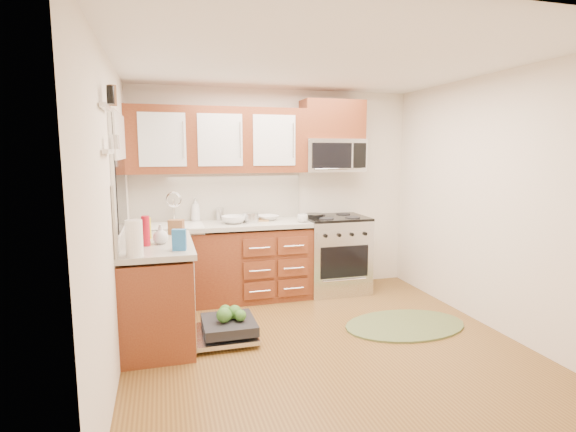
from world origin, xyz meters
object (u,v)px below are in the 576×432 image
object	(u,v)px
cutting_board	(258,220)
cup	(303,218)
upper_cabinets	(218,140)
microwave	(332,155)
sink	(175,236)
dishwasher	(225,330)
rug	(405,325)
bowl_a	(267,218)
paper_towel_roll	(134,238)
bowl_b	(233,220)
skillet	(314,216)
range	(335,254)
stock_pot	(251,217)

from	to	relation	value
cutting_board	cup	distance (m)	0.55
upper_cabinets	microwave	distance (m)	1.42
microwave	cup	bearing A→B (deg)	-147.99
microwave	cutting_board	distance (m)	1.23
sink	dishwasher	world-z (taller)	sink
rug	bowl_a	distance (m)	2.00
microwave	dishwasher	size ratio (longest dim) A/B	1.09
bowl_a	cup	distance (m)	0.45
paper_towel_roll	bowl_b	world-z (taller)	paper_towel_roll
paper_towel_roll	cup	bearing A→B (deg)	35.21
microwave	skillet	world-z (taller)	microwave
range	skillet	xyz separation A→B (m)	(-0.28, -0.00, 0.50)
paper_towel_roll	microwave	bearing A→B (deg)	34.55
range	stock_pot	xyz separation A→B (m)	(-1.06, -0.02, 0.51)
microwave	sink	bearing A→B (deg)	-176.15
paper_towel_roll	cutting_board	bearing A→B (deg)	49.28
stock_pot	cutting_board	xyz separation A→B (m)	(0.10, 0.10, -0.05)
upper_cabinets	microwave	bearing A→B (deg)	-1.02
dishwasher	rug	size ratio (longest dim) A/B	0.56
paper_towel_roll	bowl_a	size ratio (longest dim) A/B	1.17
skillet	paper_towel_roll	bearing A→B (deg)	-144.14
sink	stock_pot	size ratio (longest dim) A/B	3.25
range	cup	xyz separation A→B (m)	(-0.48, -0.18, 0.50)
cutting_board	cup	size ratio (longest dim) A/B	2.20
sink	bowl_b	world-z (taller)	bowl_b
upper_cabinets	microwave	world-z (taller)	upper_cabinets
bowl_b	cutting_board	bearing A→B (deg)	21.43
cutting_board	rug	bearing A→B (deg)	-48.22
bowl_b	rug	bearing A→B (deg)	-39.11
stock_pot	bowl_a	bearing A→B (deg)	25.45
skillet	bowl_a	bearing A→B (deg)	170.65
stock_pot	upper_cabinets	bearing A→B (deg)	154.43
upper_cabinets	stock_pot	xyz separation A→B (m)	(0.34, -0.16, -0.89)
stock_pot	bowl_b	world-z (taller)	stock_pot
microwave	cutting_board	xyz separation A→B (m)	(-0.96, -0.04, -0.77)
sink	rug	size ratio (longest dim) A/B	0.49
rug	microwave	bearing A→B (deg)	100.50
range	bowl_a	world-z (taller)	bowl_a
dishwasher	cutting_board	bearing A→B (deg)	64.50
skillet	stock_pot	size ratio (longest dim) A/B	1.22
upper_cabinets	rug	size ratio (longest dim) A/B	1.64
upper_cabinets	range	bearing A→B (deg)	-5.89
rug	cup	size ratio (longest dim) A/B	10.31
rug	paper_towel_roll	bearing A→B (deg)	-176.36
range	paper_towel_roll	size ratio (longest dim) A/B	3.27
dishwasher	cup	bearing A→B (deg)	41.87
microwave	cutting_board	bearing A→B (deg)	-177.66
microwave	cup	world-z (taller)	microwave
microwave	upper_cabinets	bearing A→B (deg)	178.98
cutting_board	paper_towel_roll	world-z (taller)	paper_towel_roll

